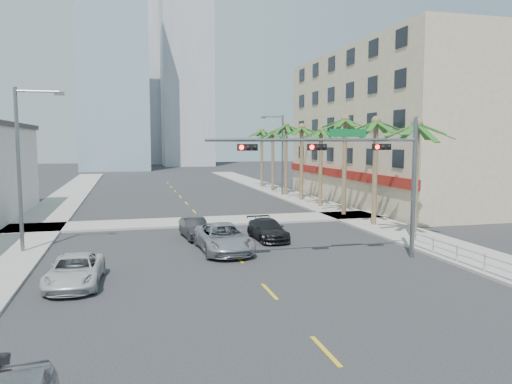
% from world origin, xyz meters
% --- Properties ---
extents(ground, '(260.00, 260.00, 0.00)m').
position_xyz_m(ground, '(0.00, 0.00, 0.00)').
color(ground, '#262628').
rests_on(ground, ground).
extents(sidewalk_right, '(4.00, 120.00, 0.15)m').
position_xyz_m(sidewalk_right, '(12.00, 20.00, 0.07)').
color(sidewalk_right, gray).
rests_on(sidewalk_right, ground).
extents(sidewalk_left, '(4.00, 120.00, 0.15)m').
position_xyz_m(sidewalk_left, '(-12.00, 20.00, 0.07)').
color(sidewalk_left, gray).
rests_on(sidewalk_left, ground).
extents(sidewalk_cross, '(80.00, 4.00, 0.15)m').
position_xyz_m(sidewalk_cross, '(0.00, 22.00, 0.07)').
color(sidewalk_cross, gray).
rests_on(sidewalk_cross, ground).
extents(building_right, '(15.25, 28.00, 15.00)m').
position_xyz_m(building_right, '(21.99, 30.00, 7.50)').
color(building_right, tan).
rests_on(building_right, ground).
extents(tower_far_left, '(14.00, 14.00, 48.00)m').
position_xyz_m(tower_far_left, '(-8.00, 95.00, 24.00)').
color(tower_far_left, '#99B2C6').
rests_on(tower_far_left, ground).
extents(tower_far_right, '(12.00, 12.00, 60.00)m').
position_xyz_m(tower_far_right, '(9.00, 110.00, 30.00)').
color(tower_far_right, '#ADADB2').
rests_on(tower_far_right, ground).
extents(tower_far_center, '(16.00, 16.00, 42.00)m').
position_xyz_m(tower_far_center, '(-3.00, 125.00, 21.00)').
color(tower_far_center, '#ADADB2').
rests_on(tower_far_center, ground).
extents(traffic_signal_mast, '(11.12, 0.54, 7.20)m').
position_xyz_m(traffic_signal_mast, '(5.78, 7.95, 5.06)').
color(traffic_signal_mast, slate).
rests_on(traffic_signal_mast, ground).
extents(palm_tree_0, '(4.80, 4.80, 7.80)m').
position_xyz_m(palm_tree_0, '(11.60, 12.00, 7.08)').
color(palm_tree_0, brown).
rests_on(palm_tree_0, ground).
extents(palm_tree_1, '(4.80, 4.80, 8.16)m').
position_xyz_m(palm_tree_1, '(11.60, 17.20, 7.43)').
color(palm_tree_1, brown).
rests_on(palm_tree_1, ground).
extents(palm_tree_2, '(4.80, 4.80, 8.52)m').
position_xyz_m(palm_tree_2, '(11.60, 22.40, 7.78)').
color(palm_tree_2, brown).
rests_on(palm_tree_2, ground).
extents(palm_tree_3, '(4.80, 4.80, 7.80)m').
position_xyz_m(palm_tree_3, '(11.60, 27.60, 7.08)').
color(palm_tree_3, brown).
rests_on(palm_tree_3, ground).
extents(palm_tree_4, '(4.80, 4.80, 8.16)m').
position_xyz_m(palm_tree_4, '(11.60, 32.80, 7.43)').
color(palm_tree_4, brown).
rests_on(palm_tree_4, ground).
extents(palm_tree_5, '(4.80, 4.80, 8.52)m').
position_xyz_m(palm_tree_5, '(11.60, 38.00, 7.78)').
color(palm_tree_5, brown).
rests_on(palm_tree_5, ground).
extents(palm_tree_6, '(4.80, 4.80, 7.80)m').
position_xyz_m(palm_tree_6, '(11.60, 43.20, 7.08)').
color(palm_tree_6, brown).
rests_on(palm_tree_6, ground).
extents(palm_tree_7, '(4.80, 4.80, 8.16)m').
position_xyz_m(palm_tree_7, '(11.60, 48.40, 7.43)').
color(palm_tree_7, brown).
rests_on(palm_tree_7, ground).
extents(streetlight_left, '(2.55, 0.25, 9.00)m').
position_xyz_m(streetlight_left, '(-11.00, 14.00, 5.06)').
color(streetlight_left, slate).
rests_on(streetlight_left, ground).
extents(streetlight_right, '(2.55, 0.25, 9.00)m').
position_xyz_m(streetlight_right, '(11.00, 38.00, 5.06)').
color(streetlight_right, slate).
rests_on(streetlight_right, ground).
extents(guardrail, '(0.08, 8.08, 1.00)m').
position_xyz_m(guardrail, '(10.30, 6.00, 0.67)').
color(guardrail, silver).
rests_on(guardrail, ground).
extents(car_parked_far, '(2.37, 4.73, 1.28)m').
position_xyz_m(car_parked_far, '(-7.80, 6.88, 0.64)').
color(car_parked_far, silver).
rests_on(car_parked_far, ground).
extents(car_lane_left, '(1.70, 3.97, 1.27)m').
position_xyz_m(car_lane_left, '(-1.50, 16.06, 0.64)').
color(car_lane_left, black).
rests_on(car_lane_left, ground).
extents(car_lane_center, '(2.77, 5.68, 1.55)m').
position_xyz_m(car_lane_center, '(-0.47, 11.74, 0.78)').
color(car_lane_center, '#B3B4B8').
rests_on(car_lane_center, ground).
extents(car_lane_right, '(1.96, 4.46, 1.28)m').
position_xyz_m(car_lane_right, '(2.86, 14.43, 0.64)').
color(car_lane_right, black).
rests_on(car_lane_right, ground).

